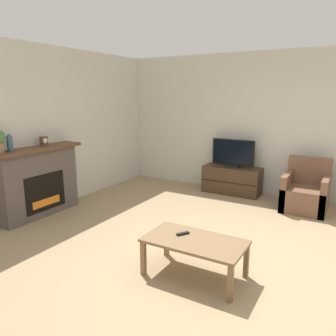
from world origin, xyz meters
TOP-DOWN VIEW (x-y plane):
  - ground_plane at (0.00, 0.00)m, footprint 24.00×24.00m
  - wall_back at (0.00, 2.92)m, footprint 12.00×0.06m
  - wall_left at (-3.33, 0.00)m, footprint 0.06×12.00m
  - fireplace at (-3.16, -0.08)m, footprint 0.41×1.47m
  - mantel_vase_left at (-3.14, -0.52)m, footprint 0.08×0.08m
  - mantel_clock at (-3.14, 0.06)m, footprint 0.08×0.11m
  - tv_stand at (-0.89, 2.63)m, footprint 1.11×0.45m
  - tv at (-0.89, 2.63)m, footprint 0.84×0.18m
  - armchair at (0.50, 2.35)m, footprint 0.70×0.76m
  - coffee_table at (-0.22, -0.49)m, footprint 1.06×0.58m
  - remote at (-0.39, -0.43)m, footprint 0.11×0.15m

SIDE VIEW (x-z plane):
  - ground_plane at x=0.00m, z-range 0.00..0.00m
  - tv_stand at x=-0.89m, z-range 0.00..0.53m
  - armchair at x=0.50m, z-range -0.15..0.71m
  - coffee_table at x=-0.22m, z-range 0.16..0.57m
  - remote at x=-0.39m, z-range 0.41..0.43m
  - fireplace at x=-3.16m, z-range 0.01..1.13m
  - tv at x=-0.89m, z-range 0.51..1.05m
  - mantel_clock at x=-3.14m, z-range 1.12..1.27m
  - mantel_vase_left at x=-3.14m, z-range 1.11..1.36m
  - wall_back at x=0.00m, z-range 0.00..2.70m
  - wall_left at x=-3.33m, z-range 0.00..2.70m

